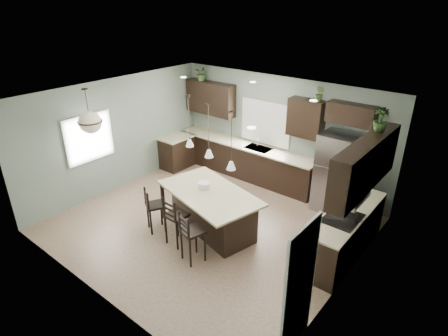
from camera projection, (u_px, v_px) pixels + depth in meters
ground at (209, 224)px, 8.21m from camera, size 6.00×6.00×0.00m
pantry_door at (299, 289)px, 4.99m from camera, size 0.04×0.82×2.04m
window_back at (266, 123)px, 9.71m from camera, size 1.35×0.02×1.00m
window_left at (89, 138)px, 8.69m from camera, size 0.02×1.10×1.00m
left_return_cabs at (177, 152)px, 10.76m from camera, size 0.60×0.90×0.90m
left_return_countertop at (177, 137)px, 10.55m from camera, size 0.66×0.96×0.04m
back_lower_cabs at (244, 161)px, 10.23m from camera, size 4.20×0.60×0.90m
back_countertop at (244, 145)px, 10.02m from camera, size 4.20×0.66×0.04m
sink_inset at (258, 148)px, 9.75m from camera, size 0.70×0.45×0.01m
faucet at (258, 143)px, 9.67m from camera, size 0.02×0.02×0.28m
back_upper_left at (211, 98)px, 10.43m from camera, size 1.55×0.34×0.90m
back_upper_right at (306, 118)px, 8.74m from camera, size 0.85×0.34×0.90m
fridge_header at (351, 114)px, 8.02m from camera, size 1.05×0.34×0.45m
right_lower_cabs at (346, 234)px, 7.10m from camera, size 0.60×2.35×0.90m
right_countertop at (348, 213)px, 6.91m from camera, size 0.66×2.35×0.04m
cooktop at (343, 218)px, 6.70m from camera, size 0.58×0.75×0.02m
wall_oven_front at (325, 235)px, 7.08m from camera, size 0.01×0.72×0.60m
right_upper_cabs at (365, 164)px, 6.39m from camera, size 0.34×2.35×0.90m
microwave at (353, 190)px, 6.39m from camera, size 0.40×0.75×0.40m
refrigerator at (338, 174)px, 8.40m from camera, size 0.90×0.74×1.85m
kitchen_island at (210, 211)px, 7.82m from camera, size 2.42×1.73×0.92m
serving_dish at (204, 185)px, 7.74m from camera, size 0.24×0.24×0.14m
bar_stool_left at (156, 210)px, 7.82m from camera, size 0.50×0.50×1.00m
bar_stool_center at (177, 220)px, 7.38m from camera, size 0.41×0.41×1.08m
bar_stool_right at (193, 236)px, 6.90m from camera, size 0.48×0.48×1.06m
pendant_left at (189, 121)px, 7.57m from camera, size 0.17×0.17×1.10m
pendant_center at (208, 131)px, 7.06m from camera, size 0.17×0.17×1.10m
pendant_right at (231, 141)px, 6.55m from camera, size 0.17×0.17×1.10m
chandelier at (88, 111)px, 8.04m from camera, size 0.54×0.54×1.00m
plant_back_left at (202, 73)px, 10.28m from camera, size 0.42×0.38×0.41m
plant_back_right at (320, 94)px, 8.28m from camera, size 0.25×0.23×0.36m
plant_right_wall at (381, 120)px, 6.49m from camera, size 0.30×0.30×0.42m
room_shell at (208, 153)px, 7.49m from camera, size 6.00×6.00×6.00m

